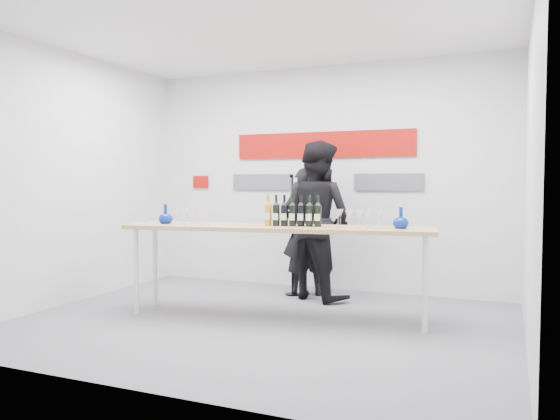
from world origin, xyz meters
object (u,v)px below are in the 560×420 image
Objects in this scene: tasting_table at (276,233)px; presenter_left at (305,231)px; mic_stand at (292,258)px; presenter_right at (318,220)px.

presenter_left is (-0.13, 1.23, -0.09)m from tasting_table.
mic_stand is at bearing 94.99° from tasting_table.
tasting_table is 1.26m from mic_stand.
tasting_table is 1.11m from presenter_right.
presenter_left is at bearing 87.40° from tasting_table.
tasting_table is at bearing 109.48° from presenter_right.
mic_stand is (-0.15, -0.09, -0.35)m from presenter_left.
tasting_table is 1.24m from presenter_left.
presenter_left is 0.39m from mic_stand.
presenter_right is at bearing 77.29° from tasting_table.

